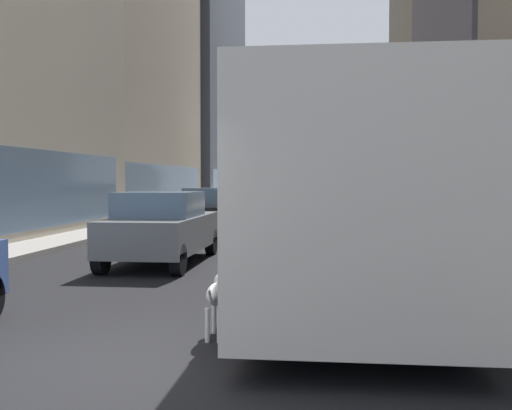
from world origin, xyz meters
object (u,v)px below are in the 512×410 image
(car_silver_sedan, at_px, (331,194))
(car_red_coupe, at_px, (332,195))
(transit_bus, at_px, (345,186))
(box_truck, at_px, (256,183))
(car_white_van, at_px, (257,200))
(car_grey_wagon, at_px, (162,227))
(car_black_suv, at_px, (215,212))
(traffic_light_near, at_px, (500,141))
(dalmatian_dog, at_px, (217,294))

(car_silver_sedan, xyz_separation_m, car_red_coupe, (-0.00, -4.90, -0.00))
(transit_bus, xyz_separation_m, car_silver_sedan, (0.00, 35.92, -0.95))
(car_silver_sedan, height_order, car_red_coupe, same)
(box_truck, bearing_deg, transit_bus, -80.77)
(car_white_van, xyz_separation_m, car_grey_wagon, (0.00, -18.68, 0.00))
(car_silver_sedan, relative_size, box_truck, 0.60)
(car_black_suv, height_order, car_grey_wagon, same)
(car_black_suv, bearing_deg, box_truck, 93.58)
(transit_bus, height_order, traffic_light_near, traffic_light_near)
(car_white_van, xyz_separation_m, dalmatian_dog, (2.38, -24.86, -0.31))
(car_silver_sedan, bearing_deg, car_black_suv, -98.42)
(box_truck, relative_size, dalmatian_dog, 7.79)
(car_silver_sedan, bearing_deg, traffic_light_near, -86.84)
(car_black_suv, height_order, car_red_coupe, same)
(transit_bus, xyz_separation_m, traffic_light_near, (2.10, -2.07, 0.66))
(car_white_van, distance_m, car_red_coupe, 10.79)
(car_red_coupe, bearing_deg, car_white_van, -111.75)
(car_black_suv, distance_m, box_truck, 25.60)
(car_white_van, xyz_separation_m, box_truck, (-1.60, 13.45, 0.85))
(car_silver_sedan, xyz_separation_m, dalmatian_dog, (-1.62, -39.79, -0.31))
(car_white_van, relative_size, car_silver_sedan, 0.91)
(car_silver_sedan, height_order, car_grey_wagon, same)
(car_grey_wagon, bearing_deg, transit_bus, -30.13)
(transit_bus, distance_m, car_silver_sedan, 35.94)
(traffic_light_near, bearing_deg, dalmatian_dog, -154.25)
(transit_bus, height_order, dalmatian_dog, transit_bus)
(car_white_van, relative_size, box_truck, 0.55)
(box_truck, bearing_deg, car_white_van, -83.22)
(car_white_van, distance_m, box_truck, 13.57)
(car_silver_sedan, xyz_separation_m, traffic_light_near, (2.10, -37.99, 1.61))
(box_truck, bearing_deg, dalmatian_dog, -84.07)
(box_truck, height_order, dalmatian_dog, box_truck)
(car_white_van, relative_size, traffic_light_near, 1.20)
(car_grey_wagon, height_order, traffic_light_near, traffic_light_near)
(car_white_van, distance_m, car_black_suv, 12.09)
(transit_bus, relative_size, car_silver_sedan, 2.56)
(transit_bus, distance_m, car_red_coupe, 31.04)
(car_grey_wagon, bearing_deg, car_silver_sedan, 83.21)
(transit_bus, relative_size, car_black_suv, 2.65)
(car_red_coupe, bearing_deg, dalmatian_dog, -92.66)
(car_silver_sedan, bearing_deg, car_white_van, -105.01)
(car_white_van, height_order, car_black_suv, same)
(car_white_van, relative_size, dalmatian_dog, 4.26)
(car_grey_wagon, bearing_deg, traffic_light_near, -35.73)
(car_silver_sedan, distance_m, traffic_light_near, 38.08)
(car_white_van, relative_size, car_black_suv, 0.94)
(car_grey_wagon, height_order, dalmatian_dog, car_grey_wagon)
(car_red_coupe, distance_m, dalmatian_dog, 34.93)
(car_red_coupe, xyz_separation_m, dalmatian_dog, (-1.62, -34.89, -0.31))
(car_black_suv, distance_m, traffic_light_near, 12.66)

